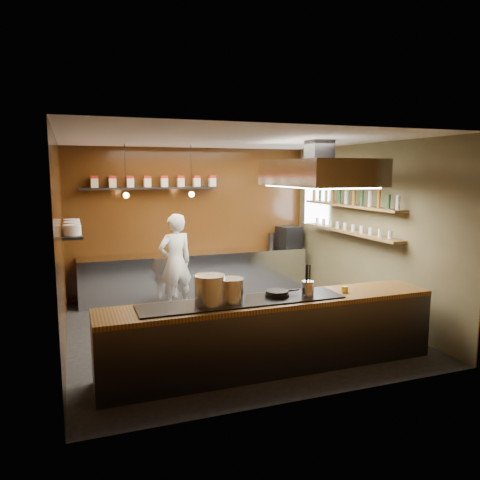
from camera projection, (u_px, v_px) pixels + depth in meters
name	position (u px, v px, depth m)	size (l,w,h in m)	color
floor	(232.00, 329.00, 7.54)	(5.00, 5.00, 0.00)	black
back_wall	(192.00, 221.00, 9.64)	(5.00, 5.00, 0.00)	black
left_wall	(61.00, 246.00, 6.47)	(5.00, 5.00, 0.00)	black
right_wall	(366.00, 231.00, 8.16)	(5.00, 5.00, 0.00)	brown
ceiling	(231.00, 140.00, 7.10)	(5.00, 5.00, 0.00)	silver
window_pane	(316.00, 202.00, 9.67)	(1.00, 1.00, 0.00)	white
prep_counter	(197.00, 274.00, 9.49)	(4.60, 0.65, 0.90)	silver
pass_counter	(272.00, 334.00, 5.98)	(4.40, 0.72, 0.94)	#38383D
tin_shelf	(148.00, 188.00, 9.11)	(2.60, 0.26, 0.04)	black
plate_shelf	(72.00, 233.00, 7.45)	(0.30, 1.40, 0.04)	black
bottle_shelf_upper	(350.00, 206.00, 8.33)	(0.26, 2.80, 0.04)	brown
bottle_shelf_lower	(349.00, 232.00, 8.40)	(0.26, 2.80, 0.04)	brown
extractor_hood	(319.00, 173.00, 7.24)	(1.20, 2.00, 0.72)	#38383D
pendant_left	(126.00, 192.00, 8.33)	(0.10, 0.10, 0.95)	black
pendant_right	(192.00, 191.00, 8.74)	(0.10, 0.10, 0.95)	black
storage_tins	(156.00, 181.00, 9.14)	(2.43, 0.13, 0.22)	beige
plate_stacks	(72.00, 227.00, 7.43)	(0.26, 1.16, 0.16)	silver
bottles	(350.00, 198.00, 8.31)	(0.06, 2.66, 0.24)	silver
wine_glasses	(349.00, 227.00, 8.38)	(0.07, 2.37, 0.13)	silver
stockpot_large	(210.00, 290.00, 5.58)	(0.37, 0.37, 0.36)	silver
stockpot_small	(231.00, 290.00, 5.68)	(0.32, 0.32, 0.30)	silver
utensil_crock	(308.00, 289.00, 5.96)	(0.16, 0.16, 0.20)	#BBBDC2
frying_pan	(277.00, 293.00, 5.97)	(0.48, 0.31, 0.08)	black
butter_jar	(345.00, 289.00, 6.24)	(0.09, 0.09, 0.08)	yellow
espresso_machine	(289.00, 236.00, 10.18)	(0.44, 0.42, 0.44)	black
chef	(175.00, 262.00, 8.49)	(0.65, 0.42, 1.77)	silver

